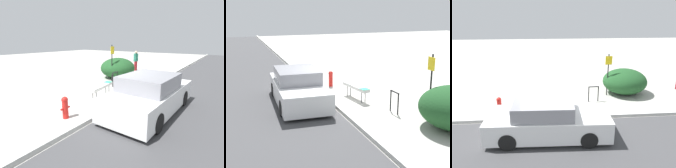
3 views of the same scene
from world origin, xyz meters
TOP-DOWN VIEW (x-y plane):
  - ground_plane at (0.00, 0.00)m, footprint 60.00×60.00m
  - curb at (0.00, 0.00)m, footprint 60.00×0.20m
  - bench at (0.20, 1.15)m, footprint 1.73×0.55m
  - bike_rack at (2.32, 1.79)m, footprint 0.55×0.08m
  - sign_post at (3.27, 2.64)m, footprint 0.36×0.08m
  - fire_hydrant at (-2.22, 0.83)m, footprint 0.36×0.22m
  - parked_car_near at (-0.06, -1.30)m, footprint 4.46×1.98m

SIDE VIEW (x-z plane):
  - ground_plane at x=0.00m, z-range 0.00..0.00m
  - curb at x=0.00m, z-range 0.00..0.13m
  - fire_hydrant at x=-2.22m, z-range 0.03..0.79m
  - bike_rack at x=2.32m, z-range 0.09..0.91m
  - bench at x=0.20m, z-range 0.22..0.82m
  - parked_car_near at x=-0.06m, z-range -0.06..1.35m
  - sign_post at x=3.27m, z-range 0.23..2.53m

